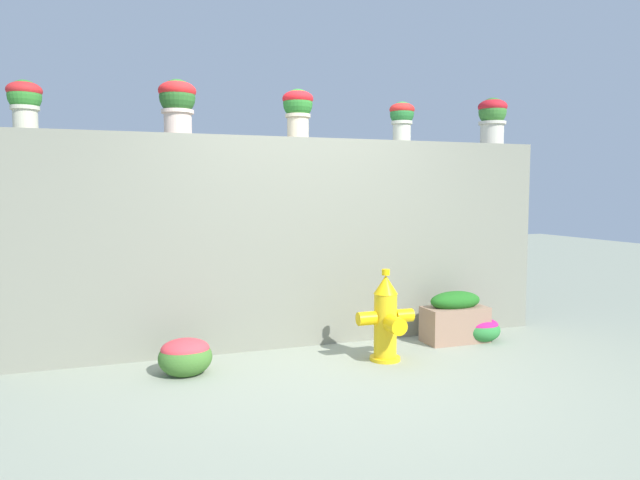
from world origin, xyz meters
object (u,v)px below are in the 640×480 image
(potted_plant_3, at_px, (402,117))
(planter_box, at_px, (455,318))
(potted_plant_0, at_px, (25,99))
(potted_plant_1, at_px, (177,101))
(flower_bush_left, at_px, (185,355))
(fire_hydrant, at_px, (386,320))
(potted_plant_4, at_px, (492,116))
(potted_plant_2, at_px, (298,107))
(flower_bush_right, at_px, (480,328))

(potted_plant_3, relative_size, planter_box, 0.65)
(potted_plant_0, distance_m, potted_plant_1, 1.17)
(potted_plant_3, height_order, flower_bush_left, potted_plant_3)
(potted_plant_3, distance_m, fire_hydrant, 2.06)
(potted_plant_3, relative_size, potted_plant_4, 0.81)
(potted_plant_2, xyz_separation_m, fire_hydrant, (0.53, -0.78, -1.83))
(potted_plant_1, bearing_deg, potted_plant_4, 0.67)
(potted_plant_0, height_order, flower_bush_left, potted_plant_0)
(potted_plant_2, relative_size, potted_plant_3, 1.13)
(fire_hydrant, distance_m, planter_box, 0.96)
(potted_plant_1, height_order, potted_plant_3, potted_plant_1)
(potted_plant_3, height_order, potted_plant_4, potted_plant_4)
(fire_hydrant, distance_m, flower_bush_left, 1.66)
(potted_plant_2, xyz_separation_m, potted_plant_4, (2.13, 0.04, 0.01))
(flower_bush_left, bearing_deg, potted_plant_2, 28.17)
(potted_plant_0, xyz_separation_m, potted_plant_3, (3.32, 0.03, 0.01))
(potted_plant_4, bearing_deg, fire_hydrant, -152.81)
(potted_plant_0, relative_size, potted_plant_3, 0.98)
(potted_plant_0, xyz_separation_m, planter_box, (3.65, -0.46, -1.91))
(potted_plant_4, bearing_deg, potted_plant_2, -178.81)
(potted_plant_2, height_order, planter_box, potted_plant_2)
(potted_plant_4, distance_m, planter_box, 2.15)
(potted_plant_1, xyz_separation_m, potted_plant_2, (1.07, -0.01, -0.00))
(fire_hydrant, bearing_deg, planter_box, 20.95)
(flower_bush_right, bearing_deg, potted_plant_2, 163.86)
(potted_plant_0, bearing_deg, planter_box, -7.15)
(potted_plant_2, relative_size, potted_plant_4, 0.92)
(potted_plant_4, bearing_deg, potted_plant_3, 179.61)
(potted_plant_1, bearing_deg, potted_plant_3, 1.18)
(potted_plant_4, relative_size, flower_bush_right, 1.25)
(potted_plant_1, relative_size, potted_plant_4, 0.96)
(potted_plant_2, height_order, fire_hydrant, potted_plant_2)
(potted_plant_3, height_order, flower_bush_right, potted_plant_3)
(flower_bush_right, bearing_deg, planter_box, 169.80)
(potted_plant_4, distance_m, fire_hydrant, 2.58)
(potted_plant_4, xyz_separation_m, planter_box, (-0.71, -0.48, -1.97))
(potted_plant_2, bearing_deg, potted_plant_1, 179.63)
(potted_plant_0, distance_m, planter_box, 4.15)
(fire_hydrant, height_order, planter_box, fire_hydrant)
(potted_plant_3, bearing_deg, flower_bush_left, -163.61)
(potted_plant_3, height_order, planter_box, potted_plant_3)
(potted_plant_0, relative_size, potted_plant_1, 0.83)
(potted_plant_1, relative_size, planter_box, 0.76)
(potted_plant_1, relative_size, flower_bush_right, 1.20)
(potted_plant_1, distance_m, potted_plant_2, 1.07)
(potted_plant_1, xyz_separation_m, flower_bush_right, (2.73, -0.49, -2.07))
(flower_bush_left, height_order, flower_bush_right, flower_bush_left)
(flower_bush_left, xyz_separation_m, flower_bush_right, (2.77, 0.11, -0.03))
(fire_hydrant, bearing_deg, potted_plant_1, 153.87)
(potted_plant_1, bearing_deg, flower_bush_right, -10.15)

